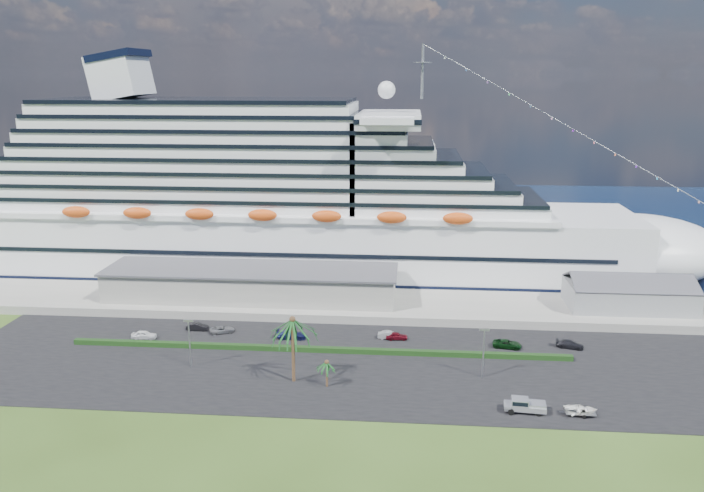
# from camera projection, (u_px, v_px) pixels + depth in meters

# --- Properties ---
(ground) EXTENTS (420.00, 420.00, 0.00)m
(ground) POSITION_uv_depth(u_px,v_px,m) (354.00, 395.00, 104.18)
(ground) COLOR #314818
(ground) RESTS_ON ground
(asphalt_lot) EXTENTS (140.00, 38.00, 0.12)m
(asphalt_lot) POSITION_uv_depth(u_px,v_px,m) (360.00, 365.00, 114.80)
(asphalt_lot) COLOR black
(asphalt_lot) RESTS_ON ground
(wharf) EXTENTS (240.00, 20.00, 1.80)m
(wharf) POSITION_uv_depth(u_px,v_px,m) (370.00, 304.00, 142.63)
(wharf) COLOR gray
(wharf) RESTS_ON ground
(water) EXTENTS (420.00, 160.00, 0.02)m
(water) POSITION_uv_depth(u_px,v_px,m) (386.00, 220.00, 229.83)
(water) COLOR #0B1533
(water) RESTS_ON ground
(cruise_ship) EXTENTS (191.00, 38.00, 54.00)m
(cruise_ship) POSITION_uv_depth(u_px,v_px,m) (287.00, 207.00, 163.77)
(cruise_ship) COLOR silver
(cruise_ship) RESTS_ON ground
(terminal_building) EXTENTS (61.00, 15.00, 6.30)m
(terminal_building) POSITION_uv_depth(u_px,v_px,m) (251.00, 283.00, 143.70)
(terminal_building) COLOR gray
(terminal_building) RESTS_ON wharf
(port_shed) EXTENTS (24.00, 12.31, 7.37)m
(port_shed) POSITION_uv_depth(u_px,v_px,m) (629.00, 295.00, 137.46)
(port_shed) COLOR gray
(port_shed) RESTS_ON wharf
(hedge) EXTENTS (88.00, 1.10, 0.90)m
(hedge) POSITION_uv_depth(u_px,v_px,m) (316.00, 349.00, 120.17)
(hedge) COLOR black
(hedge) RESTS_ON asphalt_lot
(lamp_post_left) EXTENTS (1.60, 0.35, 8.27)m
(lamp_post_left) POSITION_uv_depth(u_px,v_px,m) (189.00, 337.00, 112.94)
(lamp_post_left) COLOR gray
(lamp_post_left) RESTS_ON asphalt_lot
(lamp_post_right) EXTENTS (1.60, 0.35, 8.27)m
(lamp_post_right) POSITION_uv_depth(u_px,v_px,m) (484.00, 347.00, 108.96)
(lamp_post_right) COLOR gray
(lamp_post_right) RESTS_ON asphalt_lot
(palm_tall) EXTENTS (8.82, 8.82, 11.13)m
(palm_tall) POSITION_uv_depth(u_px,v_px,m) (293.00, 327.00, 106.64)
(palm_tall) COLOR #47301E
(palm_tall) RESTS_ON ground
(palm_short) EXTENTS (3.53, 3.53, 4.56)m
(palm_short) POSITION_uv_depth(u_px,v_px,m) (327.00, 365.00, 106.08)
(palm_short) COLOR #47301E
(palm_short) RESTS_ON ground
(parked_car_0) EXTENTS (4.61, 2.04, 1.54)m
(parked_car_0) POSITION_uv_depth(u_px,v_px,m) (144.00, 335.00, 125.97)
(parked_car_0) COLOR white
(parked_car_0) RESTS_ON asphalt_lot
(parked_car_1) EXTENTS (4.24, 1.56, 1.39)m
(parked_car_1) POSITION_uv_depth(u_px,v_px,m) (198.00, 327.00, 130.23)
(parked_car_1) COLOR black
(parked_car_1) RESTS_ON asphalt_lot
(parked_car_2) EXTENTS (5.06, 3.80, 1.28)m
(parked_car_2) POSITION_uv_depth(u_px,v_px,m) (222.00, 330.00, 128.96)
(parked_car_2) COLOR slate
(parked_car_2) RESTS_ON asphalt_lot
(parked_car_3) EXTENTS (5.49, 2.33, 1.58)m
(parked_car_3) POSITION_uv_depth(u_px,v_px,m) (292.00, 335.00, 126.09)
(parked_car_3) COLOR #161A4D
(parked_car_3) RESTS_ON asphalt_lot
(parked_car_4) EXTENTS (4.13, 1.91, 1.37)m
(parked_car_4) POSITION_uv_depth(u_px,v_px,m) (397.00, 336.00, 125.68)
(parked_car_4) COLOR #5F0C18
(parked_car_4) RESTS_ON asphalt_lot
(parked_car_5) EXTENTS (4.32, 1.61, 1.41)m
(parked_car_5) POSITION_uv_depth(u_px,v_px,m) (389.00, 335.00, 126.01)
(parked_car_5) COLOR #A0A3A7
(parked_car_5) RESTS_ON asphalt_lot
(parked_car_6) EXTENTS (5.42, 3.21, 1.41)m
(parked_car_6) POSITION_uv_depth(u_px,v_px,m) (507.00, 344.00, 121.92)
(parked_car_6) COLOR black
(parked_car_6) RESTS_ON asphalt_lot
(parked_car_7) EXTENTS (5.16, 3.15, 1.40)m
(parked_car_7) POSITION_uv_depth(u_px,v_px,m) (570.00, 344.00, 121.83)
(parked_car_7) COLOR black
(parked_car_7) RESTS_ON asphalt_lot
(pickup_truck) EXTENTS (6.13, 2.70, 2.10)m
(pickup_truck) POSITION_uv_depth(u_px,v_px,m) (524.00, 405.00, 98.50)
(pickup_truck) COLOR black
(pickup_truck) RESTS_ON asphalt_lot
(boat_trailer) EXTENTS (5.30, 3.43, 1.52)m
(boat_trailer) POSITION_uv_depth(u_px,v_px,m) (581.00, 409.00, 97.40)
(boat_trailer) COLOR gray
(boat_trailer) RESTS_ON asphalt_lot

